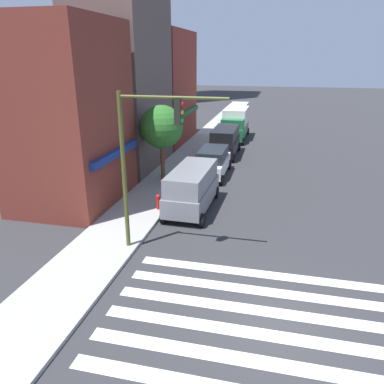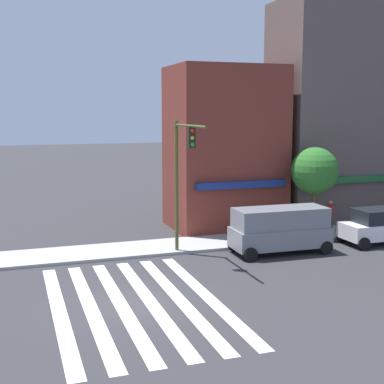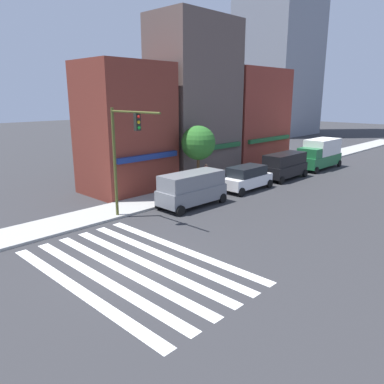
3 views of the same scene
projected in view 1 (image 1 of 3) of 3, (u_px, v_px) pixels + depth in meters
name	position (u px, v px, depth m)	size (l,w,h in m)	color
ground_plane	(275.00, 324.00, 11.80)	(200.00, 200.00, 0.00)	#2D2D30
sidewalk_left	(61.00, 290.00, 13.38)	(120.00, 3.00, 0.15)	#9E9E99
crosswalk_stripes	(275.00, 324.00, 11.80)	(6.17, 10.80, 0.01)	silver
storefront_row	(129.00, 86.00, 27.87)	(24.11, 5.30, 14.09)	maroon
traffic_signal	(144.00, 149.00, 14.74)	(0.32, 4.33, 6.72)	#474C1E
van_grey	(192.00, 187.00, 20.25)	(5.05, 2.22, 2.34)	slate
suv_white	(213.00, 161.00, 26.14)	(4.70, 2.12, 1.94)	white
van_black	(225.00, 141.00, 31.41)	(5.02, 2.22, 2.34)	black
box_truck_green	(235.00, 123.00, 37.68)	(6.20, 2.42, 3.04)	#1E6638
pedestrian_red_jacket	(163.00, 163.00, 25.65)	(0.32, 0.32, 1.77)	#23232D
fire_hydrant	(158.00, 201.00, 20.14)	(0.24, 0.24, 0.84)	red
street_tree	(162.00, 127.00, 23.31)	(2.69, 2.69, 5.01)	brown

